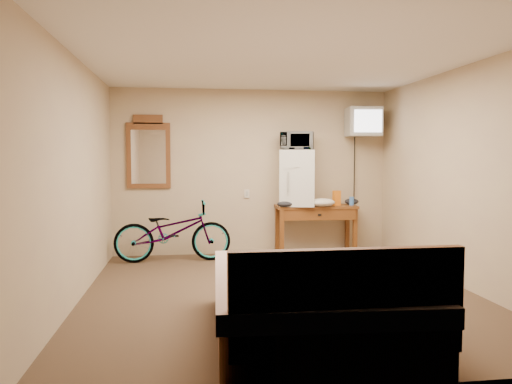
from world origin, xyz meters
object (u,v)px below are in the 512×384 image
Objects in this scene: blue_cup at (352,201)px; mini_fridge at (297,178)px; microwave at (297,141)px; desk at (316,214)px; bed at (313,302)px; wall_mirror at (149,153)px; crt_television at (363,122)px; bicycle at (173,231)px.

mini_fridge is at bearing 177.16° from blue_cup.
blue_cup is (0.84, -0.04, -0.91)m from microwave.
bed is at bearing -105.19° from desk.
desk is 0.58m from blue_cup.
wall_mirror reaches higher than desk.
mini_fridge is 0.55m from microwave.
blue_cup is 0.12× the size of wall_mirror.
mini_fridge is 1.32m from crt_television.
blue_cup is at bearing -5.23° from wall_mirror.
bed is (-0.62, -3.41, -0.87)m from mini_fridge.
bicycle is 0.75× the size of bed.
crt_television is at bearing 64.25° from bed.
mini_fridge reaches higher than desk.
mini_fridge is 0.51× the size of bicycle.
wall_mirror is at bearing 113.34° from bed.
wall_mirror is (-2.19, 0.24, -0.18)m from microwave.
crt_television is 3.27m from bicycle.
desk is at bearing -178.60° from crt_television.
mini_fridge is 0.77× the size of wall_mirror.
desk is 1.47× the size of mini_fridge.
blue_cup is at bearing 66.52° from bed.
bicycle is at bearing 110.89° from bed.
bed is (-0.92, -3.38, -0.32)m from desk.
crt_television reaches higher than bed.
bicycle is at bearing -176.24° from blue_cup.
bicycle is at bearing -52.00° from wall_mirror.
crt_television is 0.28× the size of bed.
desk is at bearing 179.08° from blue_cup.
mini_fridge is 1.72× the size of microwave.
bicycle is (0.35, -0.45, -1.11)m from wall_mirror.
wall_mirror is at bearing -169.80° from microwave.
mini_fridge is 1.99m from bicycle.
mini_fridge is at bearing -107.39° from microwave.
desk is at bearing 74.81° from bed.
blue_cup is 3.71m from bed.
microwave is at bearing 179.13° from crt_television.
bicycle is at bearing -156.91° from microwave.
crt_television is 0.37× the size of bicycle.
desk is 1.14m from microwave.
microwave reaches higher than bed.
wall_mirror is 1.25m from bicycle.
blue_cup is 1.21m from crt_television.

